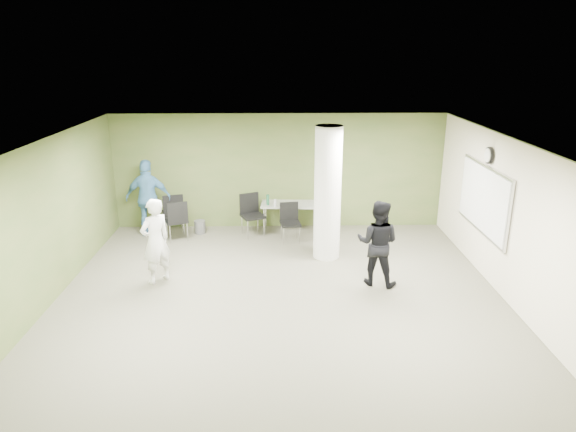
{
  "coord_description": "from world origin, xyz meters",
  "views": [
    {
      "loc": [
        -0.03,
        -8.18,
        4.27
      ],
      "look_at": [
        0.16,
        1.0,
        1.25
      ],
      "focal_mm": 32.0,
      "sensor_mm": 36.0,
      "label": 1
    }
  ],
  "objects_px": {
    "folding_table": "(292,206)",
    "man_blue": "(149,198)",
    "chair_back_left": "(173,210)",
    "woman_white": "(156,241)",
    "man_black": "(378,243)"
  },
  "relations": [
    {
      "from": "folding_table",
      "to": "man_blue",
      "type": "distance_m",
      "value": 3.37
    },
    {
      "from": "chair_back_left",
      "to": "man_blue",
      "type": "height_order",
      "value": "man_blue"
    },
    {
      "from": "folding_table",
      "to": "woman_white",
      "type": "relative_size",
      "value": 0.94
    },
    {
      "from": "folding_table",
      "to": "woman_white",
      "type": "height_order",
      "value": "woman_white"
    },
    {
      "from": "chair_back_left",
      "to": "man_black",
      "type": "relative_size",
      "value": 0.61
    },
    {
      "from": "folding_table",
      "to": "woman_white",
      "type": "distance_m",
      "value": 3.78
    },
    {
      "from": "chair_back_left",
      "to": "woman_white",
      "type": "distance_m",
      "value": 2.7
    },
    {
      "from": "man_blue",
      "to": "folding_table",
      "type": "bearing_deg",
      "value": -175.52
    },
    {
      "from": "man_black",
      "to": "man_blue",
      "type": "distance_m",
      "value": 5.59
    },
    {
      "from": "folding_table",
      "to": "woman_white",
      "type": "xyz_separation_m",
      "value": [
        -2.64,
        -2.71,
        0.15
      ]
    },
    {
      "from": "man_black",
      "to": "man_blue",
      "type": "bearing_deg",
      "value": -7.54
    },
    {
      "from": "folding_table",
      "to": "chair_back_left",
      "type": "relative_size",
      "value": 1.56
    },
    {
      "from": "chair_back_left",
      "to": "woman_white",
      "type": "height_order",
      "value": "woman_white"
    },
    {
      "from": "woman_white",
      "to": "man_black",
      "type": "distance_m",
      "value": 4.15
    },
    {
      "from": "woman_white",
      "to": "man_blue",
      "type": "xyz_separation_m",
      "value": [
        -0.73,
        2.57,
        0.09
      ]
    }
  ]
}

